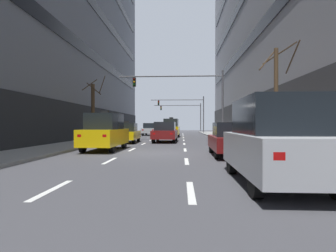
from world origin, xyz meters
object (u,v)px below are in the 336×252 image
car_driving_4 (150,129)px  street_tree_0 (93,111)px  taxi_driving_0 (171,128)px  traffic_signal_1 (187,108)px  street_tree_1 (277,95)px  car_driving_3 (165,132)px  car_parked_1 (231,139)px  taxi_driving_1 (105,132)px  pedestrian_0 (226,129)px  pedestrian_1 (216,128)px  traffic_signal_2 (185,112)px  car_parked_0 (274,141)px  taxi_driving_2 (127,133)px  traffic_signal_0 (190,91)px

car_driving_4 → street_tree_0: size_ratio=0.85×
taxi_driving_0 → traffic_signal_1: bearing=81.1°
street_tree_1 → car_driving_3: bearing=123.3°
car_parked_1 → taxi_driving_1: bearing=160.3°
taxi_driving_1 → street_tree_1: size_ratio=0.79×
pedestrian_0 → street_tree_0: bearing=-147.0°
pedestrian_1 → street_tree_1: bearing=-87.8°
taxi_driving_0 → traffic_signal_1: 14.57m
street_tree_0 → taxi_driving_0: bearing=59.3°
taxi_driving_0 → pedestrian_0: (6.32, -2.34, -0.09)m
taxi_driving_1 → street_tree_1: street_tree_1 is taller
car_parked_1 → traffic_signal_2: traffic_signal_2 is taller
car_parked_0 → traffic_signal_2: traffic_signal_2 is taller
car_parked_1 → street_tree_0: (-9.84, 9.33, 1.87)m
car_driving_4 → car_parked_0: 31.75m
taxi_driving_2 → pedestrian_0: (9.64, 8.33, 0.22)m
traffic_signal_1 → pedestrian_0: bearing=-75.9°
car_driving_3 → car_parked_1: size_ratio=1.09×
car_parked_1 → pedestrian_0: 17.69m
taxi_driving_2 → street_tree_1: bearing=-42.2°
taxi_driving_1 → taxi_driving_2: size_ratio=1.02×
taxi_driving_2 → car_parked_1: bearing=-52.9°
street_tree_0 → street_tree_1: 14.99m
pedestrian_0 → pedestrian_1: pedestrian_1 is taller
taxi_driving_1 → car_parked_1: size_ratio=1.03×
car_parked_1 → traffic_signal_1: bearing=92.4°
car_driving_4 → car_parked_0: (6.80, -31.01, 0.23)m
taxi_driving_0 → traffic_signal_0: bearing=-75.4°
taxi_driving_2 → pedestrian_1: 13.12m
car_driving_4 → street_tree_1: size_ratio=0.83×
street_tree_0 → pedestrian_1: (11.55, 9.69, -1.61)m
traffic_signal_2 → car_parked_0: bearing=-88.0°
taxi_driving_1 → pedestrian_1: (8.53, 16.58, -0.01)m
taxi_driving_0 → pedestrian_0: taxi_driving_0 is taller
car_parked_0 → pedestrian_1: bearing=86.1°
taxi_driving_0 → car_driving_3: (-0.14, -9.76, -0.25)m
traffic_signal_1 → pedestrian_1: 15.52m
car_driving_3 → traffic_signal_0: traffic_signal_0 is taller
traffic_signal_1 → street_tree_1: bearing=-83.4°
car_parked_0 → traffic_signal_1: (-1.41, 39.91, 3.39)m
taxi_driving_2 → car_parked_1: taxi_driving_2 is taller
car_parked_0 → traffic_signal_1: traffic_signal_1 is taller
taxi_driving_0 → car_parked_0: 26.16m
pedestrian_1 → traffic_signal_2: bearing=98.6°
car_parked_0 → traffic_signal_2: 47.15m
car_parked_1 → taxi_driving_0: bearing=100.3°
car_parked_0 → street_tree_1: (2.41, 6.78, 1.89)m
car_parked_0 → car_parked_1: bearing=90.0°
traffic_signal_0 → street_tree_0: bearing=-162.0°
taxi_driving_0 → car_driving_4: (-3.19, 5.11, -0.26)m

